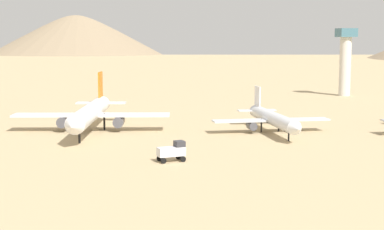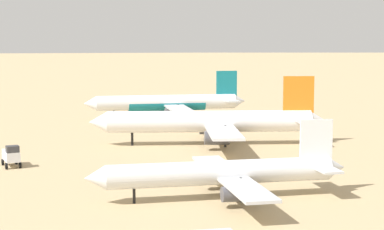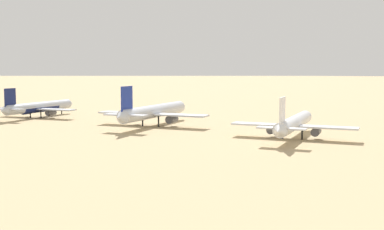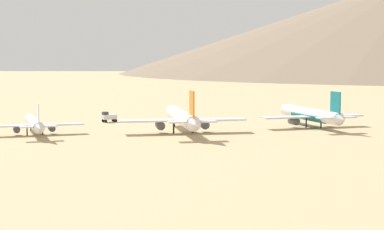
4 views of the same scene
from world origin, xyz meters
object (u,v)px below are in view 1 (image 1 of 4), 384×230
object	(u,v)px
parked_jet_2	(272,119)
service_truck	(172,151)
parked_jet_1	(91,113)
control_tower	(345,58)

from	to	relation	value
parked_jet_2	service_truck	size ratio (longest dim) A/B	6.61
parked_jet_1	service_truck	world-z (taller)	parked_jet_1
parked_jet_1	parked_jet_2	bearing A→B (deg)	79.41
parked_jet_2	parked_jet_1	bearing A→B (deg)	-100.59
parked_jet_1	control_tower	distance (m)	133.02
parked_jet_2	control_tower	bearing A→B (deg)	147.45
parked_jet_1	parked_jet_2	distance (m)	45.90
parked_jet_2	control_tower	distance (m)	109.07
parked_jet_1	control_tower	world-z (taller)	control_tower
service_truck	control_tower	distance (m)	150.56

